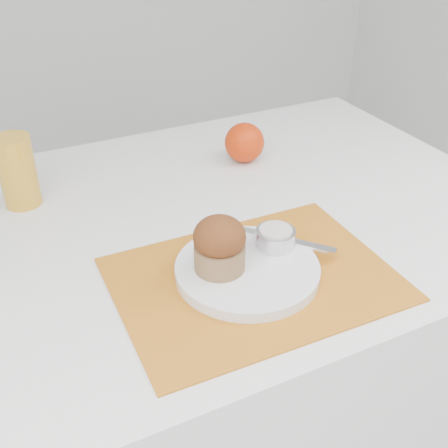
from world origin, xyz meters
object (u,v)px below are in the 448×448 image
orange (244,143)px  plate (247,270)px  juice_glass (17,171)px  muffin (220,244)px  table (201,364)px

orange → plate: bearing=-117.4°
orange → juice_glass: bearing=177.2°
juice_glass → muffin: (0.23, -0.37, -0.00)m
muffin → juice_glass: bearing=121.8°
table → juice_glass: 0.55m
plate → juice_glass: 0.47m
table → juice_glass: bearing=145.4°
table → orange: (0.19, 0.16, 0.42)m
orange → muffin: muffin is taller
orange → juice_glass: 0.46m
table → juice_glass: (-0.27, 0.19, 0.44)m
plate → muffin: (-0.04, 0.01, 0.05)m
plate → muffin: size_ratio=2.48×
muffin → orange: bearing=56.8°
juice_glass → table: bearing=-34.6°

